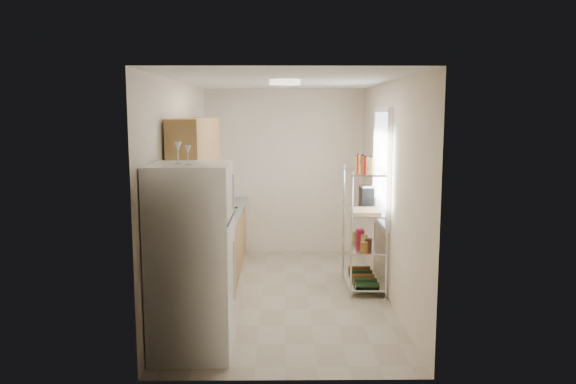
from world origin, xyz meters
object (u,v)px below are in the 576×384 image
espresso_machine (366,196)px  frying_pan_large (211,211)px  rice_cooker (210,212)px  cutting_board (365,211)px  refrigerator (192,260)px

espresso_machine → frying_pan_large: bearing=171.6°
rice_cooker → espresso_machine: bearing=8.7°
frying_pan_large → cutting_board: cutting_board is taller
cutting_board → espresso_machine: espresso_machine is taller
cutting_board → espresso_machine: 0.45m
refrigerator → frying_pan_large: (-0.12, 2.39, 0.03)m
rice_cooker → frying_pan_large: rice_cooker is taller
refrigerator → rice_cooker: refrigerator is taller
frying_pan_large → espresso_machine: bearing=-28.5°
cutting_board → rice_cooker: bearing=176.6°
cutting_board → frying_pan_large: bearing=163.7°
espresso_machine → refrigerator: bearing=-135.2°
frying_pan_large → espresso_machine: (2.07, -0.16, 0.23)m
frying_pan_large → rice_cooker: bearing=-108.0°
cutting_board → espresso_machine: bearing=79.5°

